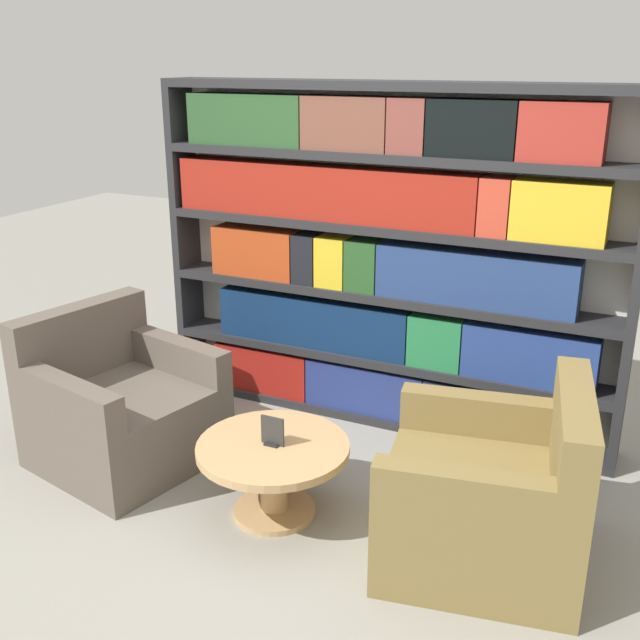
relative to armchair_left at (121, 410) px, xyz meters
The scene contains 6 objects.
ground_plane 1.18m from the armchair_left, 12.03° to the right, with size 14.00×14.00×0.00m, color gray.
bookshelf 1.72m from the armchair_left, 44.72° to the left, with size 2.79×0.30×2.01m.
armchair_left is the anchor object (origin of this frame).
armchair_right 2.04m from the armchair_left, ahead, with size 0.97×0.97×0.83m.
coffee_table 1.03m from the armchair_left, ahead, with size 0.74×0.74×0.38m.
table_sign 1.04m from the armchair_left, ahead, with size 0.12×0.06×0.14m.
Camera 1 is at (1.47, -2.65, 2.13)m, focal length 42.00 mm.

